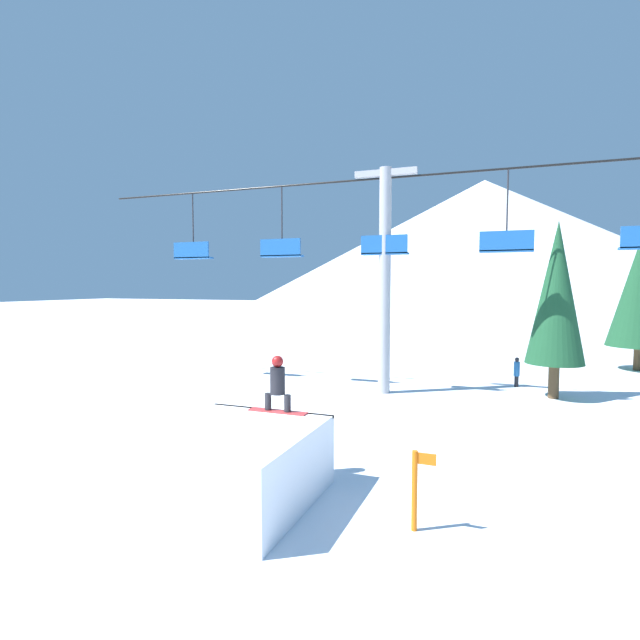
{
  "coord_description": "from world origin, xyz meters",
  "views": [
    {
      "loc": [
        4.99,
        -7.98,
        4.23
      ],
      "look_at": [
        0.04,
        4.88,
        3.25
      ],
      "focal_mm": 28.0,
      "sensor_mm": 36.0,
      "label": 1
    }
  ],
  "objects": [
    {
      "name": "trail_marker",
      "position": [
        3.54,
        0.36,
        0.76
      ],
      "size": [
        0.41,
        0.1,
        1.4
      ],
      "color": "orange",
      "rests_on": "ground_plane"
    },
    {
      "name": "snowboarder",
      "position": [
        0.28,
        1.68,
        2.07
      ],
      "size": [
        1.34,
        0.33,
        1.25
      ],
      "color": "#B22D2D",
      "rests_on": "snow_ramp"
    },
    {
      "name": "snow_ramp",
      "position": [
        0.04,
        0.22,
        0.73
      ],
      "size": [
        2.95,
        3.32,
        1.45
      ],
      "color": "white",
      "rests_on": "ground_plane"
    },
    {
      "name": "distant_skier",
      "position": [
        5.27,
        13.98,
        0.67
      ],
      "size": [
        0.24,
        0.24,
        1.23
      ],
      "color": "black",
      "rests_on": "ground_plane"
    },
    {
      "name": "pine_tree_far",
      "position": [
        10.85,
        20.37,
        3.93
      ],
      "size": [
        2.89,
        2.89,
        6.68
      ],
      "color": "#4C3823",
      "rests_on": "ground_plane"
    },
    {
      "name": "chairlift",
      "position": [
        0.41,
        10.87,
        5.13
      ],
      "size": [
        25.67,
        0.46,
        8.67
      ],
      "color": "#9E9EA3",
      "rests_on": "ground_plane"
    },
    {
      "name": "pine_tree_near",
      "position": [
        6.54,
        12.25,
        3.91
      ],
      "size": [
        2.08,
        2.08,
        6.57
      ],
      "color": "#4C3823",
      "rests_on": "ground_plane"
    },
    {
      "name": "mountain_ridge",
      "position": [
        0.0,
        87.75,
        11.49
      ],
      "size": [
        87.9,
        87.9,
        22.98
      ],
      "color": "silver",
      "rests_on": "ground_plane"
    },
    {
      "name": "ground_plane",
      "position": [
        0.0,
        0.0,
        0.0
      ],
      "size": [
        220.0,
        220.0,
        0.0
      ],
      "primitive_type": "plane",
      "color": "white"
    }
  ]
}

